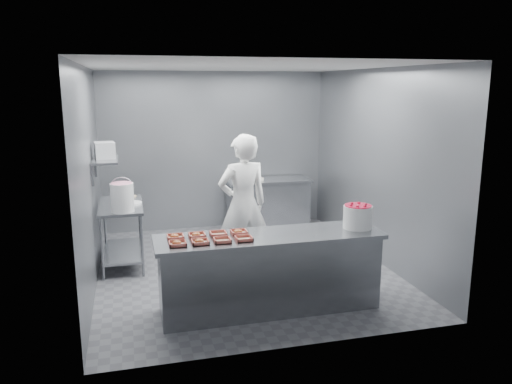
% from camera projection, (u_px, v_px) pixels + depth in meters
% --- Properties ---
extents(floor, '(4.50, 4.50, 0.00)m').
position_uv_depth(floor, '(243.00, 268.00, 7.12)').
color(floor, '#4C4C51').
rests_on(floor, ground).
extents(ceiling, '(4.50, 4.50, 0.00)m').
position_uv_depth(ceiling, '(242.00, 66.00, 6.53)').
color(ceiling, white).
rests_on(ceiling, wall_back).
extents(wall_back, '(4.00, 0.04, 2.80)m').
position_uv_depth(wall_back, '(215.00, 151.00, 8.95)').
color(wall_back, slate).
rests_on(wall_back, ground).
extents(wall_left, '(0.04, 4.50, 2.80)m').
position_uv_depth(wall_left, '(90.00, 178.00, 6.33)').
color(wall_left, slate).
rests_on(wall_left, ground).
extents(wall_right, '(0.04, 4.50, 2.80)m').
position_uv_depth(wall_right, '(375.00, 166.00, 7.31)').
color(wall_right, slate).
rests_on(wall_right, ground).
extents(service_counter, '(2.60, 0.70, 0.90)m').
position_uv_depth(service_counter, '(270.00, 272.00, 5.74)').
color(service_counter, slate).
rests_on(service_counter, ground).
extents(prep_table, '(0.60, 1.20, 0.90)m').
position_uv_depth(prep_table, '(122.00, 225.00, 7.16)').
color(prep_table, slate).
rests_on(prep_table, ground).
extents(back_counter, '(1.50, 0.60, 0.90)m').
position_uv_depth(back_counter, '(268.00, 204.00, 9.04)').
color(back_counter, slate).
rests_on(back_counter, ground).
extents(wall_shelf, '(0.35, 0.90, 0.03)m').
position_uv_depth(wall_shelf, '(105.00, 159.00, 6.91)').
color(wall_shelf, slate).
rests_on(wall_shelf, wall_left).
extents(tray_0, '(0.19, 0.18, 0.06)m').
position_uv_depth(tray_0, '(177.00, 243.00, 5.27)').
color(tray_0, '#A18462').
rests_on(tray_0, service_counter).
extents(tray_1, '(0.19, 0.18, 0.06)m').
position_uv_depth(tray_1, '(200.00, 242.00, 5.33)').
color(tray_1, '#A18462').
rests_on(tray_1, service_counter).
extents(tray_2, '(0.19, 0.18, 0.04)m').
position_uv_depth(tray_2, '(222.00, 240.00, 5.39)').
color(tray_2, '#A18462').
rests_on(tray_2, service_counter).
extents(tray_3, '(0.19, 0.18, 0.04)m').
position_uv_depth(tray_3, '(244.00, 238.00, 5.45)').
color(tray_3, '#A18462').
rests_on(tray_3, service_counter).
extents(tray_4, '(0.19, 0.18, 0.06)m').
position_uv_depth(tray_4, '(175.00, 237.00, 5.50)').
color(tray_4, '#A18462').
rests_on(tray_4, service_counter).
extents(tray_5, '(0.19, 0.18, 0.06)m').
position_uv_depth(tray_5, '(197.00, 235.00, 5.56)').
color(tray_5, '#A18462').
rests_on(tray_5, service_counter).
extents(tray_6, '(0.19, 0.18, 0.04)m').
position_uv_depth(tray_6, '(218.00, 234.00, 5.62)').
color(tray_6, '#A18462').
rests_on(tray_6, service_counter).
extents(tray_7, '(0.19, 0.18, 0.06)m').
position_uv_depth(tray_7, '(239.00, 232.00, 5.68)').
color(tray_7, '#A18462').
rests_on(tray_7, service_counter).
extents(worker, '(0.77, 0.57, 1.93)m').
position_uv_depth(worker, '(243.00, 205.00, 6.79)').
color(worker, white).
rests_on(worker, ground).
extents(strawberry_tub, '(0.34, 0.34, 0.28)m').
position_uv_depth(strawberry_tub, '(358.00, 216.00, 5.88)').
color(strawberry_tub, silver).
rests_on(strawberry_tub, service_counter).
extents(glaze_bucket, '(0.32, 0.31, 0.47)m').
position_uv_depth(glaze_bucket, '(122.00, 197.00, 6.64)').
color(glaze_bucket, silver).
rests_on(glaze_bucket, prep_table).
extents(bucket_lid, '(0.33, 0.33, 0.02)m').
position_uv_depth(bucket_lid, '(131.00, 203.00, 7.10)').
color(bucket_lid, silver).
rests_on(bucket_lid, prep_table).
extents(rag, '(0.18, 0.17, 0.02)m').
position_uv_depth(rag, '(130.00, 196.00, 7.54)').
color(rag, '#CCB28C').
rests_on(rag, prep_table).
extents(appliance, '(0.30, 0.33, 0.22)m').
position_uv_depth(appliance, '(105.00, 150.00, 6.90)').
color(appliance, gray).
rests_on(appliance, wall_shelf).
extents(paper_stack, '(0.32, 0.24, 0.05)m').
position_uv_depth(paper_stack, '(254.00, 179.00, 8.88)').
color(paper_stack, silver).
rests_on(paper_stack, back_counter).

